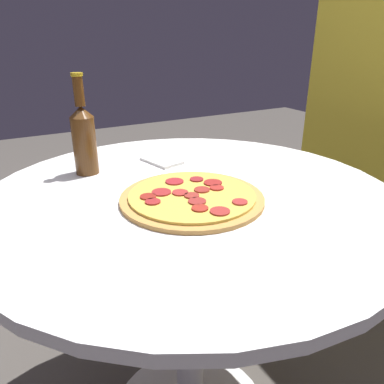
% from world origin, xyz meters
% --- Properties ---
extents(table, '(0.98, 0.98, 0.78)m').
position_xyz_m(table, '(0.00, 0.00, 0.61)').
color(table, white).
rests_on(table, ground_plane).
extents(pizza, '(0.32, 0.32, 0.02)m').
position_xyz_m(pizza, '(0.05, -0.02, 0.79)').
color(pizza, '#C68E47').
rests_on(pizza, table).
extents(beer_bottle, '(0.06, 0.06, 0.26)m').
position_xyz_m(beer_bottle, '(-0.25, -0.18, 0.88)').
color(beer_bottle, '#563314').
rests_on(beer_bottle, table).
extents(napkin, '(0.13, 0.10, 0.01)m').
position_xyz_m(napkin, '(-0.23, 0.03, 0.78)').
color(napkin, white).
rests_on(napkin, table).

